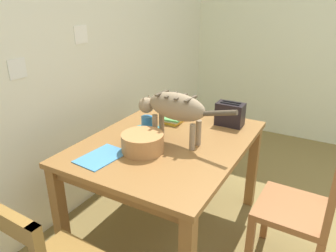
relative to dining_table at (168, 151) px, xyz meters
The scene contains 10 objects.
wall_rear 1.03m from the dining_table, 99.63° to the left, with size 5.30×0.11×2.50m.
dining_table is the anchor object (origin of this frame).
cat 0.32m from the dining_table, 88.41° to the right, with size 0.17×0.70×0.34m.
saucer_bowl 0.21m from the dining_table, 83.99° to the left, with size 0.19×0.19×0.03m, color teal.
coffee_mug 0.24m from the dining_table, 82.66° to the left, with size 0.12×0.08×0.09m.
magazine 0.48m from the dining_table, 151.18° to the left, with size 0.29×0.20×0.01m, color #4388C0.
book_stack 0.34m from the dining_table, 22.56° to the left, with size 0.18×0.16×0.05m.
wicker_basket 0.27m from the dining_table, 165.92° to the left, with size 0.26×0.26×0.12m.
toaster 0.55m from the dining_table, 30.68° to the right, with size 0.12×0.20×0.18m.
wooden_chair_far 0.90m from the dining_table, 86.42° to the right, with size 0.43×0.43×0.93m.
Camera 1 is at (-1.56, 0.33, 1.64)m, focal length 34.17 mm.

